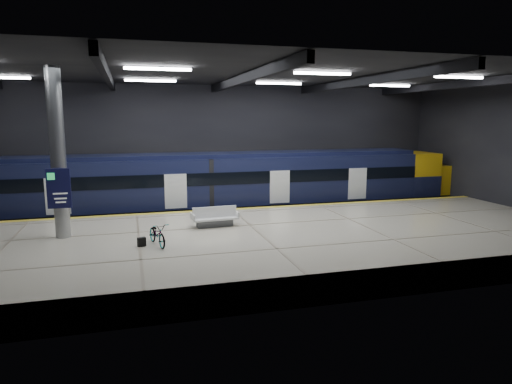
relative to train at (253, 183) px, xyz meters
name	(u,v)px	position (x,y,z in m)	size (l,w,h in m)	color
ground	(245,242)	(-1.93, -5.50, -2.06)	(30.00, 30.00, 0.00)	black
room_shell	(244,123)	(-1.93, -5.49, 3.66)	(30.10, 16.10, 8.05)	black
platform	(259,245)	(-1.93, -8.00, -1.51)	(30.00, 11.00, 1.10)	beige
safety_strip	(232,209)	(-1.93, -2.75, -0.95)	(30.00, 0.40, 0.01)	gold
rails	(223,217)	(-1.93, 0.00, -1.98)	(30.00, 1.52, 0.16)	gray
train	(253,183)	(0.00, 0.00, 0.00)	(29.40, 2.84, 3.79)	black
bench	(215,219)	(-3.55, -6.35, -0.64)	(2.13, 1.00, 0.92)	#595B60
bicycle	(157,234)	(-6.24, -8.81, -0.51)	(0.60, 1.72, 0.90)	#99999E
pannier_bag	(142,242)	(-6.84, -8.81, -0.78)	(0.30, 0.18, 0.35)	black
info_column	(58,156)	(-9.93, -6.52, 2.40)	(0.90, 0.78, 6.90)	#9EA0A5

